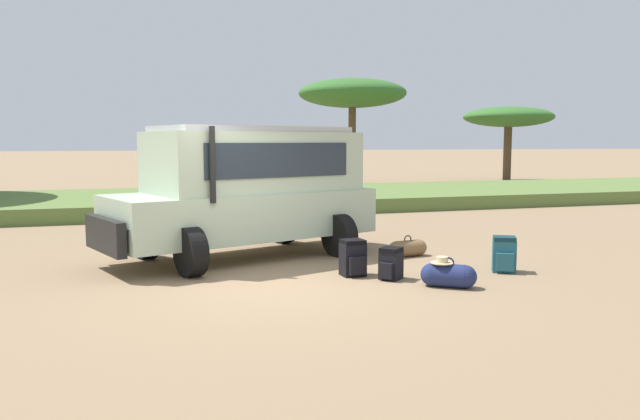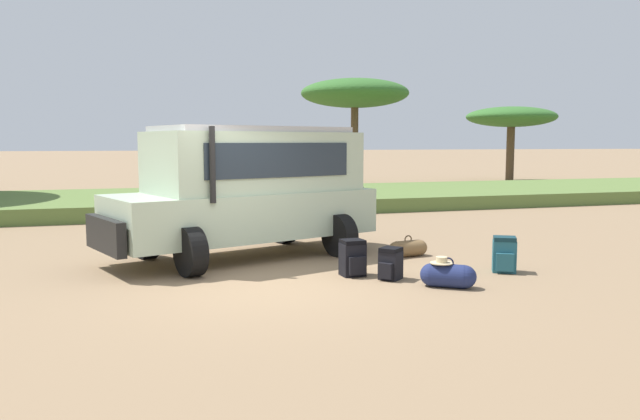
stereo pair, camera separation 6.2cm
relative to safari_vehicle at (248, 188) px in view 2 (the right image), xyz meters
name	(u,v)px [view 2 (the right image)]	position (x,y,z in m)	size (l,w,h in m)	color
ground_plane	(271,285)	(-0.14, -2.45, -1.29)	(320.00, 320.00, 0.00)	#8C7051
grass_bank	(191,201)	(-0.14, 9.44, -1.07)	(120.00, 7.00, 0.44)	#5B7538
safari_vehicle	(248,188)	(0.00, 0.00, 0.00)	(5.44, 3.66, 2.44)	#B2C6A8
backpack_beside_front_wheel	(390,264)	(1.75, -2.60, -1.05)	(0.46, 0.45, 0.51)	black
backpack_cluster_center	(504,255)	(3.78, -2.66, -1.00)	(0.47, 0.49, 0.60)	#235B6B
backpack_near_rear_wheel	(353,258)	(1.28, -2.18, -1.01)	(0.38, 0.44, 0.59)	black
duffel_bag_low_black_case	(448,275)	(2.35, -3.36, -1.11)	(0.74, 0.63, 0.46)	navy
duffel_bag_soft_canvas	(408,248)	(2.87, -0.89, -1.14)	(0.80, 0.37, 0.41)	brown
acacia_tree_centre_back	(355,94)	(8.70, 17.60, 3.22)	(5.30, 5.37, 5.25)	brown
acacia_tree_right_mid	(511,118)	(18.28, 18.52, 2.21)	(5.04, 4.63, 4.11)	brown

